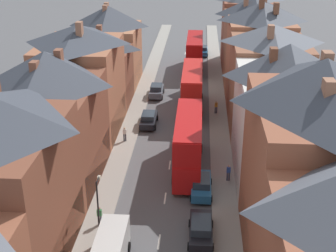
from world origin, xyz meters
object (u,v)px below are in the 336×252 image
(pedestrian_far_right, at_px, (216,106))
(street_lamp, at_px, (99,208))
(double_decker_bus_mid_street, at_px, (192,89))
(pedestrian_mid_left, at_px, (99,215))
(delivery_van, at_px, (111,249))
(double_decker_bus_lead, at_px, (188,142))
(car_near_blue, at_px, (149,119))
(car_parked_left_a, at_px, (201,229))
(car_parked_left_b, at_px, (156,90))
(pedestrian_far_left, at_px, (125,133))
(double_decker_bus_far_approaching, at_px, (195,53))
(car_mid_black, at_px, (201,185))
(car_parked_right_a, at_px, (203,50))
(pedestrian_mid_right, at_px, (229,172))

(pedestrian_far_right, distance_m, street_lamp, 27.76)
(double_decker_bus_mid_street, xyz_separation_m, pedestrian_mid_left, (-6.59, -25.07, -1.78))
(delivery_van, xyz_separation_m, pedestrian_mid_left, (-1.70, 4.36, -0.30))
(double_decker_bus_lead, bearing_deg, car_near_blue, 115.86)
(car_parked_left_a, bearing_deg, pedestrian_mid_left, 172.47)
(car_parked_left_b, relative_size, pedestrian_far_left, 2.68)
(car_near_blue, distance_m, pedestrian_far_left, 5.14)
(car_parked_left_b, height_order, pedestrian_mid_left, pedestrian_mid_left)
(double_decker_bus_far_approaching, relative_size, pedestrian_mid_left, 6.71)
(car_mid_black, bearing_deg, pedestrian_mid_left, -145.67)
(double_decker_bus_far_approaching, distance_m, pedestrian_far_left, 28.08)
(car_mid_black, bearing_deg, double_decker_bus_far_approaching, 92.03)
(double_decker_bus_mid_street, height_order, pedestrian_far_left, double_decker_bus_mid_street)
(double_decker_bus_lead, height_order, double_decker_bus_mid_street, same)
(double_decker_bus_mid_street, bearing_deg, car_parked_right_a, 87.16)
(pedestrian_far_left, relative_size, street_lamp, 0.29)
(car_mid_black, relative_size, pedestrian_far_left, 2.84)
(pedestrian_far_right, relative_size, street_lamp, 0.29)
(pedestrian_far_right, bearing_deg, car_mid_black, -95.34)
(car_parked_left_b, xyz_separation_m, pedestrian_far_left, (-2.09, -14.53, 0.19))
(car_near_blue, distance_m, car_parked_left_a, 21.81)
(car_near_blue, relative_size, pedestrian_mid_right, 2.83)
(delivery_van, relative_size, pedestrian_far_left, 3.23)
(car_near_blue, xyz_separation_m, car_mid_black, (6.20, -14.47, 0.04))
(car_parked_right_a, distance_m, pedestrian_mid_left, 52.07)
(street_lamp, bearing_deg, car_parked_left_a, 9.82)
(pedestrian_mid_left, bearing_deg, pedestrian_mid_right, 36.01)
(car_near_blue, bearing_deg, pedestrian_mid_right, -54.93)
(double_decker_bus_lead, height_order, car_parked_left_b, double_decker_bus_lead)
(double_decker_bus_lead, distance_m, car_near_blue, 11.39)
(pedestrian_mid_right, bearing_deg, pedestrian_mid_left, -143.99)
(car_mid_black, distance_m, car_parked_left_b, 25.09)
(car_parked_right_a, bearing_deg, double_decker_bus_mid_street, -92.84)
(double_decker_bus_mid_street, height_order, car_near_blue, double_decker_bus_mid_street)
(pedestrian_mid_left, height_order, pedestrian_mid_right, same)
(pedestrian_mid_left, bearing_deg, car_parked_left_b, 86.72)
(pedestrian_mid_right, distance_m, street_lamp, 14.08)
(double_decker_bus_mid_street, xyz_separation_m, pedestrian_mid_right, (3.77, -17.54, -1.78))
(car_parked_left_b, xyz_separation_m, street_lamp, (-1.15, -32.02, 2.39))
(double_decker_bus_lead, relative_size, pedestrian_mid_left, 6.71)
(car_parked_left_a, xyz_separation_m, pedestrian_far_right, (1.72, 24.87, 0.19))
(car_parked_right_a, xyz_separation_m, delivery_van, (-6.20, -55.82, 0.53))
(car_parked_left_a, relative_size, pedestrian_mid_right, 2.83)
(pedestrian_far_left, bearing_deg, car_parked_left_a, -62.94)
(double_decker_bus_mid_street, height_order, car_mid_black, double_decker_bus_mid_street)
(car_parked_left_b, bearing_deg, pedestrian_far_left, -98.17)
(car_near_blue, bearing_deg, car_parked_left_b, 90.00)
(double_decker_bus_mid_street, distance_m, pedestrian_mid_left, 25.99)
(double_decker_bus_far_approaching, relative_size, delivery_van, 2.08)
(pedestrian_mid_right, bearing_deg, delivery_van, -126.07)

